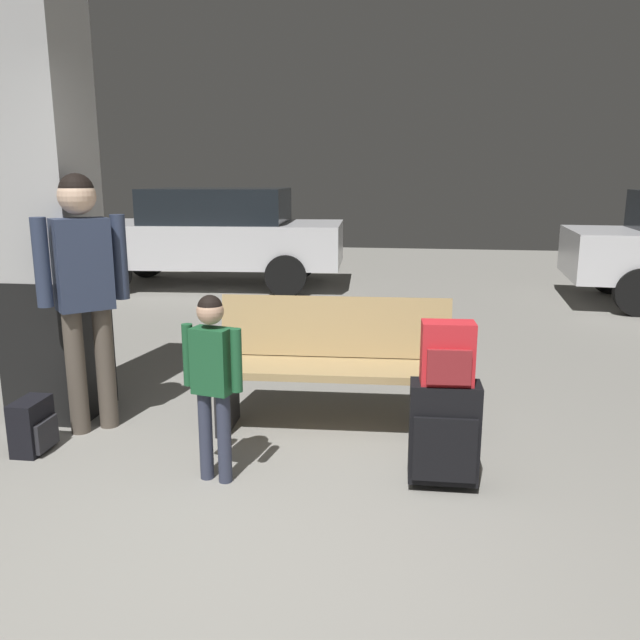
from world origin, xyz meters
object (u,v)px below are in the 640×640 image
(structural_pillar, at_px, (46,205))
(parked_car_far, at_px, (212,235))
(bench, at_px, (333,366))
(adult, at_px, (83,276))
(child, at_px, (212,369))
(backpack_dark_floor, at_px, (33,426))
(suitcase, at_px, (444,433))
(backpack_bright, at_px, (448,354))

(structural_pillar, bearing_deg, parked_car_far, 96.23)
(bench, height_order, parked_car_far, parked_car_far)
(bench, relative_size, parked_car_far, 0.39)
(parked_car_far, bearing_deg, structural_pillar, -83.77)
(adult, bearing_deg, bench, 9.41)
(child, xyz_separation_m, backpack_dark_floor, (-1.25, 0.21, -0.50))
(bench, bearing_deg, backpack_dark_floor, -159.77)
(child, bearing_deg, backpack_dark_floor, 170.66)
(bench, height_order, suitcase, bench)
(suitcase, relative_size, parked_car_far, 0.14)
(structural_pillar, height_order, child, structural_pillar)
(bench, xyz_separation_m, child, (-0.56, -0.87, 0.22))
(child, xyz_separation_m, parked_car_far, (-2.03, 6.39, 0.14))
(suitcase, distance_m, backpack_dark_floor, 2.53)
(suitcase, height_order, parked_car_far, parked_car_far)
(adult, relative_size, parked_car_far, 0.41)
(structural_pillar, distance_m, backpack_dark_floor, 1.51)
(bench, xyz_separation_m, suitcase, (0.71, -0.77, -0.12))
(backpack_dark_floor, bearing_deg, backpack_bright, -2.38)
(structural_pillar, relative_size, bench, 1.86)
(adult, bearing_deg, suitcase, -12.27)
(backpack_bright, bearing_deg, parked_car_far, 117.76)
(bench, relative_size, suitcase, 2.69)
(suitcase, xyz_separation_m, backpack_bright, (0.00, -0.00, 0.45))
(bench, distance_m, backpack_bright, 1.10)
(parked_car_far, bearing_deg, suitcase, -62.24)
(parked_car_far, bearing_deg, backpack_bright, -62.24)
(structural_pillar, relative_size, adult, 1.76)
(bench, relative_size, backpack_dark_floor, 4.78)
(bench, xyz_separation_m, backpack_dark_floor, (-1.81, -0.67, -0.28))
(child, height_order, backpack_dark_floor, child)
(backpack_bright, xyz_separation_m, parked_car_far, (-3.31, 6.29, 0.03))
(adult, distance_m, backpack_dark_floor, 1.00)
(suitcase, xyz_separation_m, child, (-1.27, -0.10, 0.34))
(suitcase, xyz_separation_m, adult, (-2.32, 0.51, 0.74))
(backpack_bright, distance_m, backpack_dark_floor, 2.60)
(child, bearing_deg, backpack_bright, 4.50)
(structural_pillar, relative_size, suitcase, 5.01)
(suitcase, bearing_deg, backpack_bright, -57.88)
(backpack_bright, relative_size, child, 0.32)
(backpack_dark_floor, relative_size, parked_car_far, 0.08)
(adult, height_order, parked_car_far, adult)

